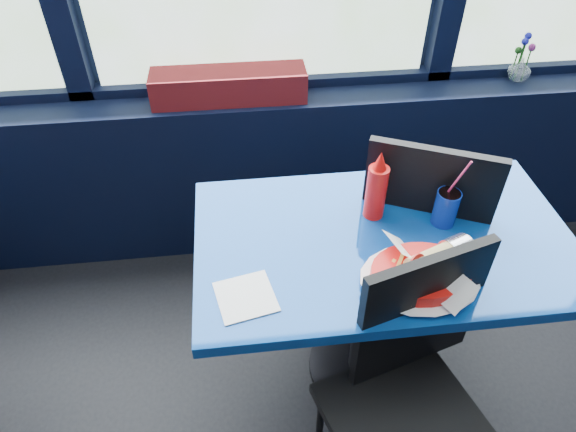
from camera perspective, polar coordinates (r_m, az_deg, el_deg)
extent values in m
cube|color=black|center=(2.49, -2.14, 5.17)|extent=(5.00, 0.26, 0.80)
cube|color=black|center=(2.34, -2.58, 14.43)|extent=(4.80, 0.08, 0.06)
cylinder|color=black|center=(2.22, 8.27, -16.05)|extent=(0.44, 0.44, 0.03)
cylinder|color=black|center=(1.96, 9.20, -10.96)|extent=(0.12, 0.12, 0.68)
cube|color=navy|center=(1.67, 10.63, -2.79)|extent=(1.20, 0.70, 0.04)
cube|color=black|center=(1.63, 13.01, -21.52)|extent=(0.52, 0.52, 0.04)
cube|color=black|center=(1.53, 14.41, -10.50)|extent=(0.39, 0.14, 0.46)
cylinder|color=black|center=(1.85, 3.51, -22.56)|extent=(0.02, 0.02, 0.43)
cylinder|color=black|center=(1.96, 13.57, -18.30)|extent=(0.02, 0.02, 0.43)
cube|color=black|center=(2.07, 9.78, -1.56)|extent=(0.59, 0.59, 0.04)
cube|color=black|center=(1.79, 14.97, 0.68)|extent=(0.40, 0.21, 0.49)
cylinder|color=black|center=(2.38, 14.45, -3.86)|extent=(0.03, 0.03, 0.46)
cylinder|color=black|center=(2.12, 13.20, -10.96)|extent=(0.03, 0.03, 0.46)
cylinder|color=black|center=(2.40, 5.45, -1.97)|extent=(0.03, 0.03, 0.46)
cylinder|color=black|center=(2.15, 3.00, -8.74)|extent=(0.03, 0.03, 0.46)
cube|color=maroon|center=(2.22, -6.58, 14.21)|extent=(0.64, 0.17, 0.13)
imported|color=silver|center=(2.59, 24.35, 14.61)|extent=(0.12, 0.12, 0.10)
cylinder|color=#1E5919|center=(2.57, 24.23, 15.25)|extent=(0.01, 0.01, 0.16)
sphere|color=#1F22BA|center=(2.53, 24.85, 17.19)|extent=(0.03, 0.03, 0.03)
cylinder|color=#1E5919|center=(2.58, 24.92, 14.88)|extent=(0.01, 0.01, 0.14)
sphere|color=#C83A9A|center=(2.55, 25.48, 16.58)|extent=(0.03, 0.03, 0.03)
cylinder|color=#1E5919|center=(2.59, 24.45, 15.57)|extent=(0.01, 0.01, 0.18)
sphere|color=#1F22BA|center=(2.55, 25.14, 17.65)|extent=(0.03, 0.03, 0.03)
cylinder|color=#1E5919|center=(2.58, 23.77, 14.95)|extent=(0.01, 0.01, 0.12)
sphere|color=#1E5919|center=(2.55, 24.24, 16.44)|extent=(0.03, 0.03, 0.03)
cylinder|color=#1E5919|center=(2.60, 24.94, 14.94)|extent=(0.01, 0.01, 0.13)
sphere|color=#1E5919|center=(2.57, 25.47, 16.52)|extent=(0.03, 0.03, 0.03)
cylinder|color=red|center=(1.52, 14.48, -6.42)|extent=(0.31, 0.31, 0.06)
cylinder|color=white|center=(1.53, 14.41, -6.72)|extent=(0.29, 0.29, 0.00)
cylinder|color=white|center=(1.57, 18.27, -3.88)|extent=(0.10, 0.11, 0.10)
sphere|color=brown|center=(1.48, 14.56, -5.88)|extent=(0.07, 0.07, 0.07)
cylinder|color=red|center=(1.46, 14.21, -4.99)|extent=(0.06, 0.06, 0.01)
cylinder|color=red|center=(1.67, 9.74, 2.62)|extent=(0.07, 0.07, 0.19)
cone|color=red|center=(1.59, 10.25, 6.10)|extent=(0.04, 0.04, 0.06)
cylinder|color=navy|center=(1.71, 17.14, 0.87)|extent=(0.08, 0.08, 0.12)
cylinder|color=black|center=(1.68, 17.53, 2.38)|extent=(0.07, 0.07, 0.01)
cylinder|color=#F23367|center=(1.65, 18.26, 3.76)|extent=(0.05, 0.05, 0.17)
cube|color=white|center=(1.46, -4.71, -8.93)|extent=(0.19, 0.19, 0.00)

